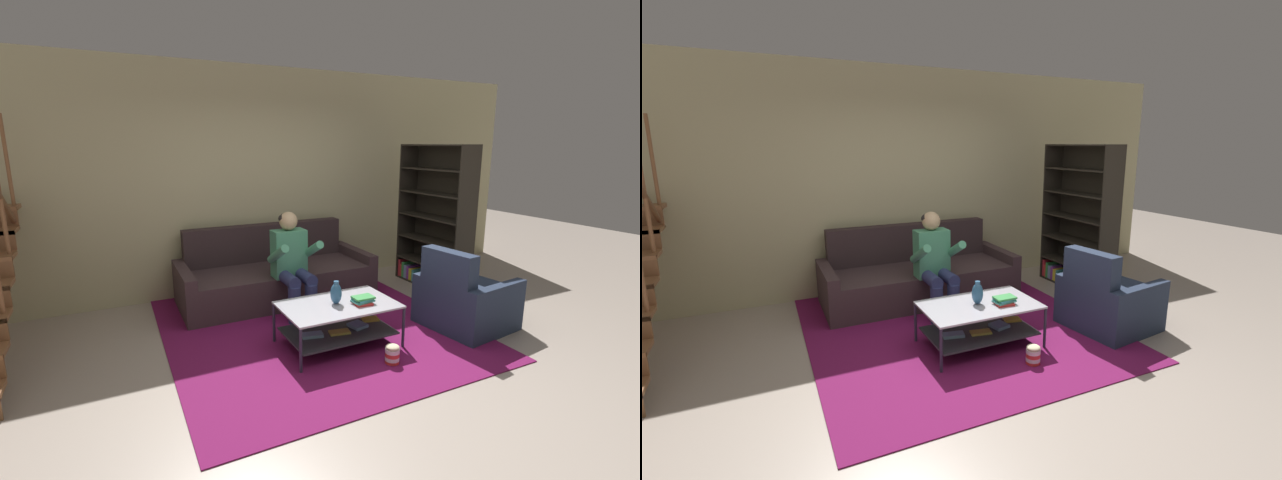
{
  "view_description": "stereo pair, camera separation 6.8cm",
  "coord_description": "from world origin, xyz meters",
  "views": [
    {
      "loc": [
        -1.81,
        -3.04,
        1.93
      ],
      "look_at": [
        0.07,
        0.76,
        0.97
      ],
      "focal_mm": 24.0,
      "sensor_mm": 36.0,
      "label": 1
    },
    {
      "loc": [
        -1.75,
        -3.07,
        1.93
      ],
      "look_at": [
        0.07,
        0.76,
        0.97
      ],
      "focal_mm": 24.0,
      "sensor_mm": 36.0,
      "label": 2
    }
  ],
  "objects": [
    {
      "name": "vase",
      "position": [
        0.04,
        0.36,
        0.53
      ],
      "size": [
        0.11,
        0.11,
        0.23
      ],
      "color": "#2E5C84",
      "rests_on": "coffee_table"
    },
    {
      "name": "person_seated_center",
      "position": [
        -0.02,
        1.28,
        0.64
      ],
      "size": [
        0.5,
        0.58,
        1.18
      ],
      "color": "navy",
      "rests_on": "ground"
    },
    {
      "name": "book_stack",
      "position": [
        0.28,
        0.26,
        0.46
      ],
      "size": [
        0.22,
        0.19,
        0.07
      ],
      "color": "red",
      "rests_on": "coffee_table"
    },
    {
      "name": "area_rug",
      "position": [
        0.02,
        0.98,
        0.01
      ],
      "size": [
        3.0,
        3.46,
        0.01
      ],
      "color": "#6F154A",
      "rests_on": "ground"
    },
    {
      "name": "couch",
      "position": [
        -0.02,
        1.87,
        0.29
      ],
      "size": [
        2.38,
        0.99,
        0.9
      ],
      "color": "#3D2D30",
      "rests_on": "ground"
    },
    {
      "name": "ground",
      "position": [
        0.0,
        0.0,
        0.0
      ],
      "size": [
        16.8,
        16.8,
        0.0
      ],
      "primitive_type": "plane",
      "color": "#AB9B8E"
    },
    {
      "name": "armchair",
      "position": [
        1.49,
        0.14,
        0.29
      ],
      "size": [
        0.92,
        0.92,
        0.88
      ],
      "color": "#27324A",
      "rests_on": "ground"
    },
    {
      "name": "bookshelf",
      "position": [
        2.14,
        1.41,
        0.86
      ],
      "size": [
        0.37,
        1.15,
        1.92
      ],
      "color": "black",
      "rests_on": "ground"
    },
    {
      "name": "back_partition",
      "position": [
        0.0,
        2.46,
        1.45
      ],
      "size": [
        8.4,
        0.12,
        2.9
      ],
      "primitive_type": "cube",
      "color": "#C2BA8A",
      "rests_on": "ground"
    },
    {
      "name": "popcorn_tub",
      "position": [
        0.32,
        -0.19,
        0.09
      ],
      "size": [
        0.13,
        0.13,
        0.18
      ],
      "color": "red",
      "rests_on": "ground"
    },
    {
      "name": "coffee_table",
      "position": [
        0.06,
        0.35,
        0.28
      ],
      "size": [
        1.11,
        0.69,
        0.43
      ],
      "color": "#B7B4C0",
      "rests_on": "ground"
    }
  ]
}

